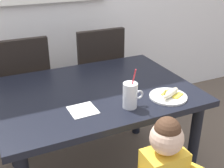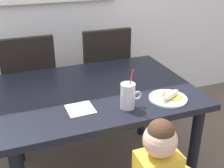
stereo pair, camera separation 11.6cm
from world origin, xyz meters
name	(u,v)px [view 1 (the left image)]	position (x,y,z in m)	size (l,w,h in m)	color
dining_table	(96,103)	(0.00, 0.00, 0.63)	(1.25, 0.92, 0.74)	black
dining_chair_left	(24,85)	(-0.38, 0.70, 0.54)	(0.44, 0.45, 0.96)	black
dining_chair_right	(97,72)	(0.29, 0.70, 0.54)	(0.44, 0.44, 0.96)	black
milk_cup	(130,97)	(0.09, -0.30, 0.80)	(0.13, 0.09, 0.25)	silver
snack_plate	(168,96)	(0.36, -0.30, 0.74)	(0.23, 0.23, 0.01)	white
peeled_banana	(171,93)	(0.37, -0.31, 0.77)	(0.18, 0.13, 0.07)	#F4EAC6
paper_napkin	(83,110)	(-0.17, -0.23, 0.74)	(0.15, 0.15, 0.00)	white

